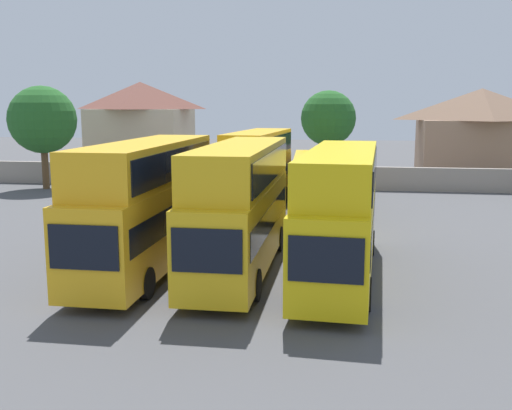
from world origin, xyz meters
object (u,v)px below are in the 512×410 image
bus_1 (147,199)px  bus_5 (314,180)px  house_terrace_centre (480,134)px  bus_3 (341,206)px  bus_4 (258,166)px  tree_behind_wall (42,120)px  tree_left_of_lot (328,118)px  bus_2 (241,201)px  house_terrace_left (141,127)px

bus_1 → bus_5: size_ratio=1.01×
bus_1 → house_terrace_centre: size_ratio=1.09×
bus_1 → bus_5: bus_1 is taller
bus_3 → bus_4: 14.66m
bus_5 → tree_behind_wall: (-21.22, 6.75, 3.40)m
bus_4 → tree_behind_wall: size_ratio=1.30×
bus_3 → bus_4: (-5.20, 13.71, 0.01)m
house_terrace_centre → tree_left_of_lot: (-12.68, -4.61, 1.38)m
bus_5 → bus_2: bearing=-12.3°
bus_2 → bus_5: bearing=171.0°
bus_5 → house_terrace_centre: (13.05, 16.86, 2.08)m
bus_5 → house_terrace_centre: size_ratio=1.08×
bus_2 → tree_left_of_lot: size_ratio=1.50×
bus_2 → house_terrace_centre: 34.21m
bus_3 → tree_left_of_lot: bearing=-173.9°
bus_4 → house_terrace_centre: 23.87m
bus_1 → tree_left_of_lot: 27.24m
bus_4 → house_terrace_left: size_ratio=1.16×
bus_5 → house_terrace_centre: 21.42m
bus_3 → house_terrace_left: (-18.88, 31.54, 1.62)m
bus_2 → bus_5: bus_2 is taller
bus_3 → bus_4: bus_4 is taller
tree_left_of_lot → house_terrace_centre: bearing=20.0°
bus_3 → house_terrace_centre: 32.93m
house_terrace_centre → tree_left_of_lot: 13.56m
bus_5 → house_terrace_left: size_ratio=1.27×
bus_2 → tree_behind_wall: tree_behind_wall is taller
bus_5 → house_terrace_centre: house_terrace_centre is taller
tree_left_of_lot → bus_1: bearing=-103.2°
tree_behind_wall → house_terrace_centre: bearing=16.4°
bus_2 → house_terrace_left: bearing=-154.5°
tree_behind_wall → house_terrace_left: bearing=69.2°
bus_5 → bus_3: bearing=3.6°
tree_behind_wall → bus_4: bearing=-21.8°
bus_1 → house_terrace_centre: bearing=149.0°
house_terrace_centre → tree_left_of_lot: size_ratio=1.37×
bus_5 → tree_behind_wall: 22.52m
bus_1 → tree_behind_wall: tree_behind_wall is taller
tree_left_of_lot → tree_behind_wall: tree_behind_wall is taller
bus_2 → bus_3: 3.90m
bus_2 → bus_4: (-1.32, 13.44, -0.06)m
bus_4 → tree_left_of_lot: 13.42m
bus_3 → bus_4: size_ratio=1.15×
tree_left_of_lot → bus_2: bearing=-95.5°
house_terrace_left → bus_1: bearing=-70.3°
bus_3 → tree_left_of_lot: (-1.37, 26.29, 2.64)m
house_terrace_left → tree_left_of_lot: bearing=-16.7°
bus_4 → house_terrace_centre: house_terrace_centre is taller
house_terrace_centre → tree_behind_wall: 35.75m
bus_2 → bus_4: size_ratio=1.11×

